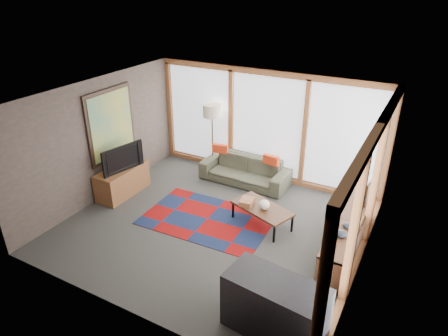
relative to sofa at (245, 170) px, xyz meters
The scene contains 17 objects.
ground 1.99m from the sofa, 81.62° to the right, with size 5.50×5.50×0.00m, color #2D2D2B.
room_envelope 2.02m from the sofa, 60.62° to the right, with size 5.52×5.02×2.62m.
rug 1.83m from the sofa, 88.60° to the right, with size 2.52×1.62×0.01m, color maroon.
sofa is the anchor object (origin of this frame).
pillow_left 0.79m from the sofa, behind, with size 0.37×0.11×0.20m, color red.
pillow_right 0.76m from the sofa, ahead, with size 0.37×0.11×0.21m, color red.
floor_lamp 1.14m from the sofa, 169.43° to the left, with size 0.43×0.43×1.72m, color #2E2115, non-canonical shape.
coffee_table 1.81m from the sofa, 53.39° to the right, with size 1.18×0.59×0.39m, color #372513, non-canonical shape.
book_stack 1.67m from the sofa, 62.86° to the right, with size 0.24×0.30×0.10m, color brown.
vase 1.87m from the sofa, 52.78° to the right, with size 0.22×0.22×0.19m, color beige.
bookshelf 3.09m from the sofa, 28.27° to the right, with size 0.44×2.42×0.61m, color #372513, non-canonical shape.
bowl_a 3.36m from the sofa, 36.27° to the right, with size 0.21×0.21×0.10m, color black.
bowl_b 3.22m from the sofa, 31.62° to the right, with size 0.16×0.16×0.08m, color black.
shelf_picture 3.00m from the sofa, 14.21° to the right, with size 0.04×0.34×0.45m, color black.
tv_console 2.80m from the sofa, 140.22° to the right, with size 0.52×1.26×0.63m, color brown.
television 2.85m from the sofa, 139.06° to the right, with size 1.00×0.13×0.58m, color black.
bar_counter 4.40m from the sofa, 58.88° to the right, with size 1.36×0.64×0.86m, color black.
Camera 1 is at (3.29, -5.64, 4.47)m, focal length 32.00 mm.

